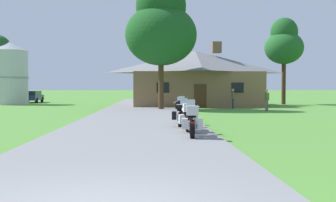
{
  "coord_description": "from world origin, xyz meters",
  "views": [
    {
      "loc": [
        0.76,
        -5.83,
        1.81
      ],
      "look_at": [
        1.84,
        21.56,
        0.91
      ],
      "focal_mm": 44.28,
      "sensor_mm": 36.0,
      "label": 1
    }
  ],
  "objects_px": {
    "tree_right_of_lodge": "(284,43)",
    "metal_silo_distant": "(9,73)",
    "motorcycle_yellow_farthest_in_row": "(182,111)",
    "motorcycle_silver_second_in_row": "(187,117)",
    "motorcycle_green_third_in_row": "(180,114)",
    "bystander_olive_shirt_beside_signpost": "(267,99)",
    "bystander_olive_shirt_near_lodge": "(233,97)",
    "motorcycle_red_nearest_to_camera": "(192,121)",
    "tree_by_lodge_front": "(161,27)",
    "parked_navy_suv_far_left": "(32,96)"
  },
  "relations": [
    {
      "from": "bystander_olive_shirt_near_lodge",
      "to": "metal_silo_distant",
      "type": "relative_size",
      "value": 0.25
    },
    {
      "from": "motorcycle_green_third_in_row",
      "to": "parked_navy_suv_far_left",
      "type": "bearing_deg",
      "value": 121.4
    },
    {
      "from": "motorcycle_silver_second_in_row",
      "to": "tree_by_lodge_front",
      "type": "height_order",
      "value": "tree_by_lodge_front"
    },
    {
      "from": "motorcycle_yellow_farthest_in_row",
      "to": "bystander_olive_shirt_near_lodge",
      "type": "height_order",
      "value": "bystander_olive_shirt_near_lodge"
    },
    {
      "from": "bystander_olive_shirt_beside_signpost",
      "to": "tree_right_of_lodge",
      "type": "xyz_separation_m",
      "value": [
        5.35,
        12.57,
        5.56
      ]
    },
    {
      "from": "bystander_olive_shirt_near_lodge",
      "to": "tree_right_of_lodge",
      "type": "bearing_deg",
      "value": -33.06
    },
    {
      "from": "motorcycle_silver_second_in_row",
      "to": "motorcycle_yellow_farthest_in_row",
      "type": "bearing_deg",
      "value": 86.84
    },
    {
      "from": "bystander_olive_shirt_beside_signpost",
      "to": "motorcycle_silver_second_in_row",
      "type": "bearing_deg",
      "value": 21.51
    },
    {
      "from": "metal_silo_distant",
      "to": "parked_navy_suv_far_left",
      "type": "distance_m",
      "value": 5.69
    },
    {
      "from": "motorcycle_red_nearest_to_camera",
      "to": "motorcycle_yellow_farthest_in_row",
      "type": "bearing_deg",
      "value": 92.78
    },
    {
      "from": "motorcycle_green_third_in_row",
      "to": "metal_silo_distant",
      "type": "distance_m",
      "value": 30.7
    },
    {
      "from": "motorcycle_silver_second_in_row",
      "to": "parked_navy_suv_far_left",
      "type": "height_order",
      "value": "parked_navy_suv_far_left"
    },
    {
      "from": "bystander_olive_shirt_beside_signpost",
      "to": "tree_right_of_lodge",
      "type": "height_order",
      "value": "tree_right_of_lodge"
    },
    {
      "from": "metal_silo_distant",
      "to": "parked_navy_suv_far_left",
      "type": "height_order",
      "value": "metal_silo_distant"
    },
    {
      "from": "motorcycle_silver_second_in_row",
      "to": "motorcycle_green_third_in_row",
      "type": "bearing_deg",
      "value": 91.16
    },
    {
      "from": "tree_by_lodge_front",
      "to": "motorcycle_red_nearest_to_camera",
      "type": "bearing_deg",
      "value": -87.94
    },
    {
      "from": "motorcycle_yellow_farthest_in_row",
      "to": "bystander_olive_shirt_near_lodge",
      "type": "xyz_separation_m",
      "value": [
        5.48,
        14.72,
        0.33
      ]
    },
    {
      "from": "motorcycle_green_third_in_row",
      "to": "tree_right_of_lodge",
      "type": "bearing_deg",
      "value": 67.45
    },
    {
      "from": "motorcycle_green_third_in_row",
      "to": "bystander_olive_shirt_near_lodge",
      "type": "relative_size",
      "value": 1.24
    },
    {
      "from": "bystander_olive_shirt_beside_signpost",
      "to": "tree_right_of_lodge",
      "type": "bearing_deg",
      "value": -154.63
    },
    {
      "from": "motorcycle_red_nearest_to_camera",
      "to": "tree_right_of_lodge",
      "type": "distance_m",
      "value": 32.2
    },
    {
      "from": "tree_by_lodge_front",
      "to": "metal_silo_distant",
      "type": "height_order",
      "value": "tree_by_lodge_front"
    },
    {
      "from": "metal_silo_distant",
      "to": "parked_navy_suv_far_left",
      "type": "xyz_separation_m",
      "value": [
        0.9,
        5.0,
        -2.55
      ]
    },
    {
      "from": "tree_right_of_lodge",
      "to": "tree_by_lodge_front",
      "type": "relative_size",
      "value": 0.88
    },
    {
      "from": "motorcycle_red_nearest_to_camera",
      "to": "tree_by_lodge_front",
      "type": "distance_m",
      "value": 19.91
    },
    {
      "from": "bystander_olive_shirt_near_lodge",
      "to": "motorcycle_red_nearest_to_camera",
      "type": "bearing_deg",
      "value": 172.2
    },
    {
      "from": "tree_right_of_lodge",
      "to": "motorcycle_silver_second_in_row",
      "type": "bearing_deg",
      "value": -115.12
    },
    {
      "from": "motorcycle_yellow_farthest_in_row",
      "to": "parked_navy_suv_far_left",
      "type": "height_order",
      "value": "parked_navy_suv_far_left"
    },
    {
      "from": "motorcycle_green_third_in_row",
      "to": "tree_by_lodge_front",
      "type": "distance_m",
      "value": 16.0
    },
    {
      "from": "bystander_olive_shirt_near_lodge",
      "to": "tree_right_of_lodge",
      "type": "height_order",
      "value": "tree_right_of_lodge"
    },
    {
      "from": "bystander_olive_shirt_near_lodge",
      "to": "tree_right_of_lodge",
      "type": "distance_m",
      "value": 12.31
    },
    {
      "from": "bystander_olive_shirt_near_lodge",
      "to": "metal_silo_distant",
      "type": "xyz_separation_m",
      "value": [
        -22.09,
        9.33,
        2.38
      ]
    },
    {
      "from": "motorcycle_red_nearest_to_camera",
      "to": "parked_navy_suv_far_left",
      "type": "height_order",
      "value": "parked_navy_suv_far_left"
    },
    {
      "from": "bystander_olive_shirt_beside_signpost",
      "to": "tree_by_lodge_front",
      "type": "bearing_deg",
      "value": -58.87
    },
    {
      "from": "motorcycle_silver_second_in_row",
      "to": "bystander_olive_shirt_near_lodge",
      "type": "xyz_separation_m",
      "value": [
        5.56,
        18.63,
        0.34
      ]
    },
    {
      "from": "motorcycle_yellow_farthest_in_row",
      "to": "metal_silo_distant",
      "type": "height_order",
      "value": "metal_silo_distant"
    },
    {
      "from": "bystander_olive_shirt_beside_signpost",
      "to": "metal_silo_distant",
      "type": "height_order",
      "value": "metal_silo_distant"
    },
    {
      "from": "motorcycle_red_nearest_to_camera",
      "to": "motorcycle_silver_second_in_row",
      "type": "height_order",
      "value": "same"
    },
    {
      "from": "motorcycle_silver_second_in_row",
      "to": "tree_by_lodge_front",
      "type": "xyz_separation_m",
      "value": [
        -0.67,
        16.92,
        6.12
      ]
    },
    {
      "from": "bystander_olive_shirt_near_lodge",
      "to": "parked_navy_suv_far_left",
      "type": "bearing_deg",
      "value": 63.18
    },
    {
      "from": "motorcycle_yellow_farthest_in_row",
      "to": "parked_navy_suv_far_left",
      "type": "xyz_separation_m",
      "value": [
        -15.71,
        29.05,
        0.16
      ]
    },
    {
      "from": "bystander_olive_shirt_beside_signpost",
      "to": "parked_navy_suv_far_left",
      "type": "xyz_separation_m",
      "value": [
        -22.96,
        18.52,
        -0.15
      ]
    },
    {
      "from": "motorcycle_red_nearest_to_camera",
      "to": "tree_by_lodge_front",
      "type": "xyz_separation_m",
      "value": [
        -0.68,
        18.93,
        6.12
      ]
    },
    {
      "from": "tree_right_of_lodge",
      "to": "metal_silo_distant",
      "type": "xyz_separation_m",
      "value": [
        -29.2,
        0.94,
        -3.16
      ]
    },
    {
      "from": "motorcycle_silver_second_in_row",
      "to": "bystander_olive_shirt_near_lodge",
      "type": "distance_m",
      "value": 19.44
    },
    {
      "from": "motorcycle_red_nearest_to_camera",
      "to": "bystander_olive_shirt_beside_signpost",
      "type": "bearing_deg",
      "value": 69.43
    },
    {
      "from": "bystander_olive_shirt_beside_signpost",
      "to": "metal_silo_distant",
      "type": "bearing_deg",
      "value": -71.13
    },
    {
      "from": "bystander_olive_shirt_beside_signpost",
      "to": "bystander_olive_shirt_near_lodge",
      "type": "bearing_deg",
      "value": -108.77
    },
    {
      "from": "metal_silo_distant",
      "to": "motorcycle_red_nearest_to_camera",
      "type": "bearing_deg",
      "value": -61.09
    },
    {
      "from": "motorcycle_silver_second_in_row",
      "to": "metal_silo_distant",
      "type": "height_order",
      "value": "metal_silo_distant"
    }
  ]
}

